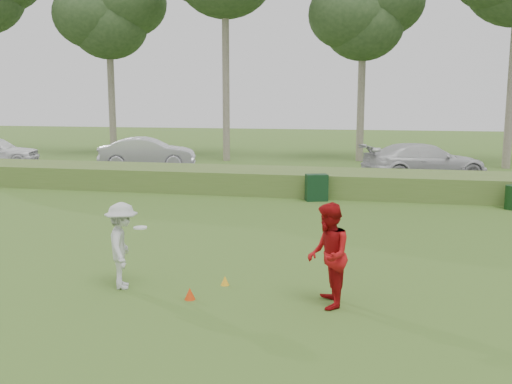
% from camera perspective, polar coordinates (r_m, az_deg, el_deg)
% --- Properties ---
extents(ground, '(120.00, 120.00, 0.00)m').
position_cam_1_polar(ground, '(11.85, -4.18, -9.31)').
color(ground, '#395F1F').
rests_on(ground, ground).
extents(reed_strip, '(80.00, 3.00, 0.90)m').
position_cam_1_polar(reed_strip, '(23.23, 4.21, 1.06)').
color(reed_strip, '#4B6A2A').
rests_on(reed_strip, ground).
extents(park_road, '(80.00, 6.00, 0.06)m').
position_cam_1_polar(park_road, '(28.20, 5.64, 1.65)').
color(park_road, '#2D2D2D').
rests_on(park_road, ground).
extents(tree_2, '(6.50, 6.50, 12.00)m').
position_cam_1_polar(tree_2, '(39.14, -14.55, 16.67)').
color(tree_2, gray).
rests_on(tree_2, ground).
extents(tree_4, '(6.24, 6.24, 11.50)m').
position_cam_1_polar(tree_4, '(35.61, 10.70, 16.95)').
color(tree_4, gray).
rests_on(tree_4, ground).
extents(player_white, '(1.05, 1.29, 1.75)m').
position_cam_1_polar(player_white, '(11.77, -13.22, -5.24)').
color(player_white, silver).
rests_on(player_white, ground).
extents(player_red, '(0.89, 1.05, 1.93)m').
position_cam_1_polar(player_red, '(10.50, 7.23, -6.31)').
color(player_red, '#A50E11').
rests_on(player_red, ground).
extents(cone_orange, '(0.21, 0.21, 0.23)m').
position_cam_1_polar(cone_orange, '(11.09, -6.63, -10.06)').
color(cone_orange, red).
rests_on(cone_orange, ground).
extents(cone_yellow, '(0.18, 0.18, 0.19)m').
position_cam_1_polar(cone_yellow, '(11.84, -3.12, -8.84)').
color(cone_yellow, '#FFAE1A').
rests_on(cone_yellow, ground).
extents(utility_cabinet, '(0.91, 0.73, 1.00)m').
position_cam_1_polar(utility_cabinet, '(21.39, 6.07, 0.45)').
color(utility_cabinet, black).
rests_on(utility_cabinet, ground).
extents(car_mid, '(5.33, 3.06, 1.66)m').
position_cam_1_polar(car_mid, '(31.14, -10.78, 3.85)').
color(car_mid, silver).
rests_on(car_mid, park_road).
extents(car_right, '(6.22, 4.17, 1.67)m').
position_cam_1_polar(car_right, '(27.52, 16.50, 2.94)').
color(car_right, silver).
rests_on(car_right, park_road).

